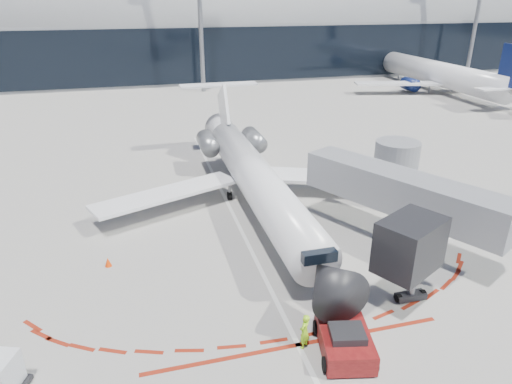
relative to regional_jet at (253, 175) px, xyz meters
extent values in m
plane|color=gray|center=(-1.82, -3.50, -2.43)|extent=(260.00, 260.00, 0.00)
cube|color=silver|center=(-1.82, -1.50, -2.42)|extent=(0.25, 40.00, 0.01)
cube|color=maroon|center=(-1.82, -15.00, -2.42)|extent=(14.00, 0.25, 0.01)
cube|color=gray|center=(-1.82, 61.50, 2.57)|extent=(150.00, 24.00, 10.00)
cylinder|color=gray|center=(-1.82, 61.50, 7.57)|extent=(150.00, 24.00, 24.00)
cube|color=black|center=(-1.82, 49.45, 2.57)|extent=(150.00, 0.20, 9.00)
cube|color=gray|center=(7.18, -8.00, 1.17)|extent=(8.22, 12.61, 2.30)
cube|color=black|center=(4.13, -13.74, 1.17)|extent=(3.86, 3.44, 2.60)
cylinder|color=gray|center=(4.93, -13.34, -1.23)|extent=(0.36, 0.36, 2.40)
cube|color=black|center=(4.93, -13.34, -2.21)|extent=(1.60, 0.60, 0.30)
cylinder|color=gray|center=(10.23, -2.26, -0.03)|extent=(3.20, 3.20, 4.80)
cylinder|color=black|center=(10.23, -2.26, -2.18)|extent=(4.00, 4.00, 0.50)
cylinder|color=gray|center=(3.18, 44.50, 10.07)|extent=(0.70, 0.70, 25.00)
cylinder|color=gray|center=(53.18, 44.50, 10.07)|extent=(0.70, 0.70, 25.00)
cylinder|color=white|center=(0.00, -1.19, -0.03)|extent=(2.75, 22.39, 2.75)
cone|color=black|center=(0.00, -13.82, -0.03)|extent=(2.75, 2.85, 2.75)
cone|color=white|center=(0.00, 11.83, -0.03)|extent=(2.75, 3.66, 2.75)
cube|color=black|center=(0.00, -12.19, 0.53)|extent=(1.73, 1.43, 0.56)
cube|color=white|center=(-6.31, 0.33, -0.95)|extent=(10.90, 6.46, 0.32)
cube|color=white|center=(6.31, 0.33, -0.95)|extent=(10.90, 6.46, 0.32)
cube|color=white|center=(0.00, 10.82, 2.41)|extent=(0.25, 4.78, 4.86)
cube|color=white|center=(0.00, 12.95, 4.24)|extent=(7.33, 1.63, 0.16)
cylinder|color=slate|center=(-2.09, 7.76, 0.22)|extent=(1.53, 3.46, 1.53)
cylinder|color=slate|center=(2.09, 7.76, 0.22)|extent=(1.53, 3.46, 1.53)
cylinder|color=black|center=(0.00, -10.56, -2.14)|extent=(0.22, 0.57, 0.57)
cylinder|color=black|center=(-1.53, 1.35, -2.10)|extent=(0.31, 0.65, 0.65)
cylinder|color=black|center=(1.53, 1.35, -2.10)|extent=(0.31, 0.65, 0.65)
cylinder|color=gray|center=(0.00, -10.56, -1.87)|extent=(0.18, 0.18, 1.12)
cube|color=#570C0E|center=(0.02, -15.85, -1.85)|extent=(2.79, 3.75, 0.95)
cube|color=black|center=(-0.05, -16.16, -1.21)|extent=(1.72, 1.55, 0.37)
cylinder|color=gray|center=(0.52, -13.59, -2.06)|extent=(0.70, 2.70, 0.11)
cylinder|color=black|center=(-1.21, -16.77, -2.09)|extent=(0.43, 0.72, 0.67)
cylinder|color=black|center=(0.74, -17.20, -2.09)|extent=(0.43, 0.72, 0.67)
cylinder|color=black|center=(-0.71, -14.50, -2.09)|extent=(0.43, 0.72, 0.67)
cylinder|color=black|center=(1.24, -14.94, -2.09)|extent=(0.43, 0.72, 0.67)
imported|color=#AAFF1A|center=(-1.61, -15.17, -1.56)|extent=(0.74, 0.73, 1.73)
cylinder|color=black|center=(-13.22, -14.18, -2.34)|extent=(0.15, 0.20, 0.18)
cone|color=#F03C05|center=(-10.28, -6.02, -2.16)|extent=(0.39, 0.39, 0.54)
cone|color=#F03C05|center=(-0.08, -17.14, -2.20)|extent=(0.32, 0.32, 0.44)
camera|label=1|loc=(-7.79, -30.08, 12.10)|focal=32.00mm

